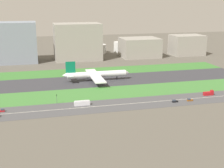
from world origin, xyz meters
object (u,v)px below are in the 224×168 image
car_1 (2,111)px  hangar_building (77,42)px  car_0 (190,100)px  fuel_tank_centre (98,49)px  office_tower (140,48)px  cargo_warehouse (187,45)px  car_2 (175,101)px  fuel_tank_east (121,47)px  bus_0 (82,103)px  airliner (95,75)px  truck_0 (209,93)px  traffic_light (57,98)px  terminal_building (13,43)px  fuel_tank_west (80,49)px

car_1 → hangar_building: hangar_building is taller
car_0 → fuel_tank_centre: size_ratio=0.18×
office_tower → fuel_tank_centre: bearing=137.3°
cargo_warehouse → car_2: bearing=-119.3°
car_0 → hangar_building: 202.01m
cargo_warehouse → car_1: bearing=-142.0°
fuel_tank_east → car_1: bearing=-123.2°
bus_0 → hangar_building: size_ratio=0.20×
airliner → car_1: size_ratio=14.77×
truck_0 → car_0: 24.26m
hangar_building → traffic_light: bearing=-103.0°
airliner → truck_0: airliner is taller
traffic_light → terminal_building: (-38.19, 174.01, 20.38)m
truck_0 → fuel_tank_west: 238.15m
office_tower → traffic_light: bearing=-125.6°
hangar_building → car_2: bearing=-76.4°
traffic_light → bus_0: bearing=-24.4°
car_1 → cargo_warehouse: 295.67m
cargo_warehouse → fuel_tank_east: (-84.06, 45.00, -6.18)m
airliner → fuel_tank_centre: size_ratio=2.67×
truck_0 → office_tower: office_tower is taller
car_0 → fuel_tank_east: 237.36m
car_0 → fuel_tank_west: (-49.75, 237.00, 5.81)m
hangar_building → car_0: bearing=-73.0°
airliner → cargo_warehouse: 191.26m
terminal_building → fuel_tank_centre: (113.78, 45.00, -18.43)m
airliner → terminal_building: 139.95m
terminal_building → hangar_building: (78.41, 0.00, -1.44)m
bus_0 → office_tower: size_ratio=0.23×
bus_0 → airliner: bearing=71.1°
bus_0 → hangar_building: (22.62, 182.00, 21.41)m
terminal_building → fuel_tank_centre: bearing=21.6°
airliner → terminal_building: (-79.05, 114.00, 18.44)m
car_0 → fuel_tank_east: fuel_tank_east is taller
hangar_building → fuel_tank_centre: 59.70m
truck_0 → cargo_warehouse: 196.56m
terminal_building → fuel_tank_west: terminal_building is taller
car_0 → office_tower: (25.47, 192.00, 11.83)m
terminal_building → cargo_warehouse: (232.43, 0.00, -10.83)m
cargo_warehouse → fuel_tank_west: cargo_warehouse is taller
hangar_building → fuel_tank_centre: hangar_building is taller
airliner → car_0: 97.37m
car_1 → fuel_tank_west: size_ratio=0.23×
car_0 → office_tower: office_tower is taller
bus_0 → terminal_building: (-55.79, 182.00, 22.85)m
car_1 → hangar_building: 199.51m
car_1 → fuel_tank_east: (148.60, 227.00, 6.73)m
terminal_building → fuel_tank_west: (87.35, 45.00, -17.94)m
car_1 → car_0: same height
bus_0 → car_1: (-56.02, 0.00, -0.90)m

